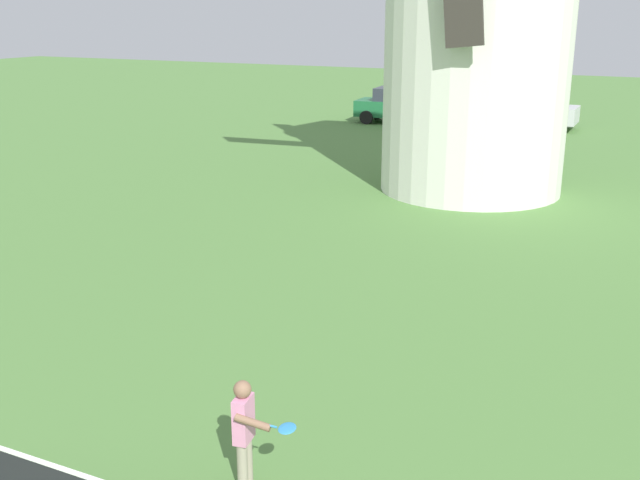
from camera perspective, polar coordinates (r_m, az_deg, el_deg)
name	(u,v)px	position (r m, az deg, el deg)	size (l,w,h in m)	color
player_far	(246,429)	(8.22, -5.65, -14.02)	(0.77, 0.43, 1.27)	#9E937F
stray_ball	(21,465)	(9.32, -21.67, -15.54)	(0.23, 0.23, 0.23)	orange
parked_car_green	(400,105)	(34.44, 6.10, 10.13)	(4.00, 2.15, 1.56)	#1E6638
parked_car_silver	(530,109)	(33.91, 15.61, 9.50)	(3.91, 1.88, 1.56)	silver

